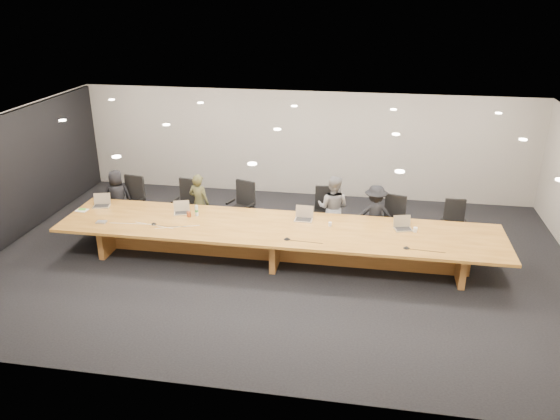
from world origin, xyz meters
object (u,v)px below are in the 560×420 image
(chair_right, at_px, (392,221))
(amber_mug, at_px, (189,214))
(person_d, at_px, (375,214))
(paper_cup_near, at_px, (330,224))
(person_a, at_px, (118,198))
(laptop_d, at_px, (304,214))
(conference_table, at_px, (278,237))
(person_c, at_px, (333,208))
(mic_right, at_px, (407,247))
(laptop_a, at_px, (101,201))
(laptop_b, at_px, (181,208))
(chair_far_right, at_px, (455,224))
(mic_center, at_px, (287,239))
(av_box, at_px, (101,222))
(chair_mid_left, at_px, (240,207))
(chair_far_left, at_px, (130,202))
(chair_left, at_px, (186,204))
(mic_left, at_px, (154,223))
(person_b, at_px, (199,203))
(paper_cup_far, at_px, (415,230))
(laptop_e, at_px, (404,224))
(water_bottle, at_px, (197,211))
(chair_mid_right, at_px, (325,213))

(chair_right, distance_m, amber_mug, 4.37)
(person_d, height_order, paper_cup_near, person_d)
(person_a, xyz_separation_m, laptop_d, (4.52, -0.79, 0.23))
(conference_table, xyz_separation_m, person_c, (1.02, 1.27, 0.22))
(amber_mug, distance_m, mic_right, 4.54)
(laptop_a, distance_m, laptop_b, 1.89)
(laptop_d, bearing_deg, person_a, 171.75)
(paper_cup_near, xyz_separation_m, mic_right, (1.49, -0.77, -0.03))
(mic_right, bearing_deg, chair_far_right, 58.58)
(laptop_b, bearing_deg, mic_center, -39.12)
(mic_right, bearing_deg, av_box, 178.61)
(chair_mid_left, bearing_deg, chair_far_left, -156.61)
(chair_mid_left, distance_m, person_d, 3.05)
(chair_left, distance_m, chair_right, 4.71)
(mic_left, xyz_separation_m, mic_right, (5.07, -0.26, 0.00))
(chair_far_right, relative_size, mic_center, 7.99)
(chair_right, xyz_separation_m, person_b, (-4.34, -0.01, 0.14))
(person_c, distance_m, mic_left, 3.88)
(conference_table, xyz_separation_m, paper_cup_far, (2.74, 0.22, 0.28))
(person_b, bearing_deg, chair_left, -4.04)
(chair_right, height_order, person_d, person_d)
(amber_mug, xyz_separation_m, mic_left, (-0.59, -0.50, -0.04))
(chair_left, relative_size, paper_cup_near, 13.74)
(paper_cup_near, bearing_deg, chair_mid_left, 152.52)
(chair_far_right, height_order, amber_mug, chair_far_right)
(laptop_e, bearing_deg, chair_far_left, 157.04)
(person_b, distance_m, laptop_b, 0.85)
(laptop_b, distance_m, paper_cup_near, 3.20)
(person_a, distance_m, av_box, 1.68)
(water_bottle, xyz_separation_m, mic_left, (-0.73, -0.58, -0.10))
(chair_mid_left, relative_size, mic_center, 8.87)
(amber_mug, bearing_deg, chair_left, 112.85)
(person_a, relative_size, mic_center, 10.11)
(chair_far_left, distance_m, amber_mug, 2.01)
(person_a, relative_size, av_box, 6.76)
(laptop_a, relative_size, water_bottle, 1.60)
(mic_left, bearing_deg, chair_mid_right, 25.95)
(chair_mid_right, bearing_deg, mic_left, -156.61)
(laptop_d, bearing_deg, chair_left, 165.14)
(person_a, bearing_deg, person_d, 163.17)
(water_bottle, distance_m, mic_right, 4.42)
(person_b, relative_size, mic_center, 10.43)
(chair_left, height_order, person_d, person_d)
(laptop_d, height_order, mic_center, laptop_d)
(laptop_e, relative_size, paper_cup_far, 3.51)
(chair_far_right, xyz_separation_m, paper_cup_near, (-2.61, -1.05, 0.26))
(paper_cup_far, bearing_deg, mic_left, -174.48)
(paper_cup_near, xyz_separation_m, av_box, (-4.67, -0.62, -0.03))
(chair_left, xyz_separation_m, laptop_d, (2.87, -0.85, 0.31))
(person_b, xyz_separation_m, mic_center, (2.30, -1.71, 0.08))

